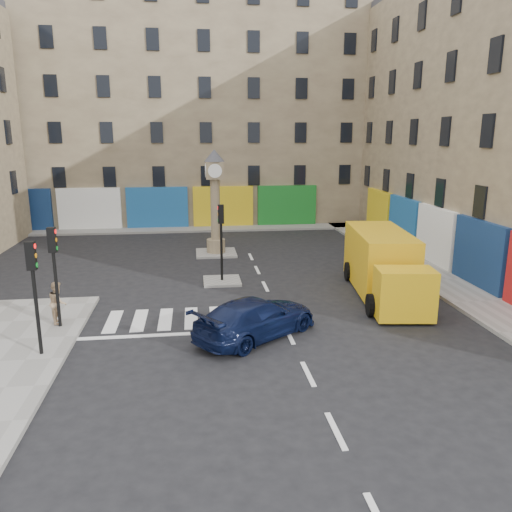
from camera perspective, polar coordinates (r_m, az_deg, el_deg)
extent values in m
plane|color=black|center=(17.30, 4.45, -10.32)|extent=(120.00, 120.00, 0.00)
cube|color=gray|center=(28.99, 17.46, -0.84)|extent=(2.60, 30.00, 0.15)
cube|color=gray|center=(38.31, -8.16, 3.08)|extent=(32.00, 2.40, 0.15)
cube|color=gray|center=(24.51, -3.91, -2.86)|extent=(1.80, 1.80, 0.12)
cube|color=gray|center=(30.31, -4.58, 0.34)|extent=(2.40, 2.40, 0.12)
cube|color=#968664|center=(43.50, -8.45, 15.47)|extent=(32.00, 10.00, 17.00)
cylinder|color=black|center=(17.34, -23.73, -5.93)|extent=(0.12, 0.12, 2.80)
cube|color=black|center=(16.84, -24.33, 0.02)|extent=(0.28, 0.22, 0.90)
cylinder|color=black|center=(19.53, -21.81, -3.60)|extent=(0.12, 0.12, 2.80)
cube|color=black|center=(19.10, -22.29, 1.71)|extent=(0.28, 0.22, 0.90)
cylinder|color=black|center=(24.14, -3.96, 0.46)|extent=(0.12, 0.12, 2.80)
cube|color=black|center=(23.78, -4.03, 4.80)|extent=(0.28, 0.22, 0.90)
cylinder|color=#9C8966|center=(30.20, -4.60, 1.19)|extent=(1.10, 1.10, 0.80)
cylinder|color=#9C8966|center=(29.81, -4.68, 5.32)|extent=(0.56, 0.56, 3.60)
cube|color=#9C8966|center=(29.56, -4.76, 9.74)|extent=(1.00, 1.00, 1.00)
cylinder|color=white|center=(29.05, -4.72, 9.67)|extent=(0.80, 0.06, 0.80)
cone|color=#333338|center=(29.52, -4.80, 11.38)|extent=(1.20, 1.20, 0.70)
imported|color=black|center=(17.81, 0.01, -7.07)|extent=(5.12, 4.57, 1.43)
cube|color=yellow|center=(23.78, 13.92, -0.34)|extent=(2.98, 5.75, 2.64)
cube|color=yellow|center=(20.04, 16.60, -4.14)|extent=(2.34, 1.64, 1.95)
cube|color=black|center=(19.85, 16.73, -2.93)|extent=(2.06, 1.27, 0.80)
cylinder|color=black|center=(20.36, 13.01, -5.50)|extent=(0.40, 0.95, 0.92)
cylinder|color=black|center=(20.99, 19.15, -5.34)|extent=(0.40, 0.95, 0.92)
cylinder|color=black|center=(25.08, 10.53, -1.74)|extent=(0.40, 0.95, 0.92)
cylinder|color=black|center=(25.59, 15.58, -1.71)|extent=(0.40, 0.95, 0.92)
imported|color=tan|center=(20.09, -21.71, -4.93)|extent=(0.78, 0.90, 1.59)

